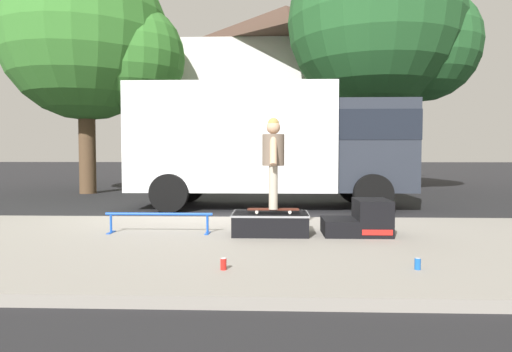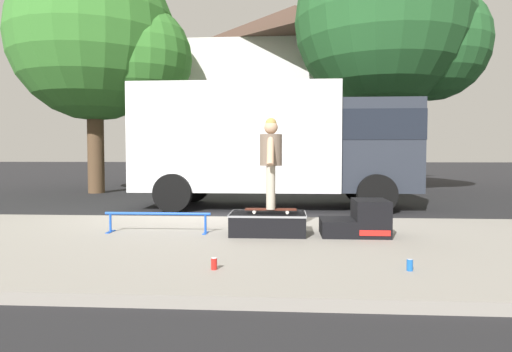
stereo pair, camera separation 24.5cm
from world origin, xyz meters
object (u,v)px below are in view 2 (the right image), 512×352
Objects in this scene: box_truck at (276,141)px; street_tree_main at (103,43)px; skate_box at (268,223)px; skater_kid at (271,155)px; soda_can at (410,265)px; soda_can_b at (214,264)px; street_tree_neighbour at (393,27)px; grind_rail at (158,217)px; kicker_ramp at (360,220)px; skateboard at (271,210)px.

street_tree_main is at bearing 147.54° from box_truck.
skate_box is 0.84× the size of skater_kid.
soda_can is 7.05m from box_truck.
street_tree_main is (-5.55, 10.63, 4.99)m from soda_can_b.
soda_can_b is 13.07m from street_tree_neighbour.
skater_kid reaches higher than soda_can.
street_tree_main is (-6.08, 8.50, 3.85)m from skater_kid.
box_truck is (1.73, 4.60, 1.33)m from grind_rail.
soda_can is at bearing -54.14° from street_tree_main.
skate_box is 1.04m from skater_kid.
kicker_ramp is at bearing -105.46° from street_tree_neighbour.
soda_can_b is at bearing -130.83° from kicker_ramp.
skateboard is (-1.35, -0.05, 0.16)m from kicker_ramp.
skate_box is 2.23m from soda_can_b.
skate_box is at bearing 179.99° from kicker_ramp.
skate_box is at bearing -113.47° from street_tree_neighbour.
skater_kid is 11.13m from street_tree_main.
kicker_ramp is 0.12× the size of street_tree_main.
grind_rail is 0.21× the size of street_tree_main.
skateboard reaches higher than grind_rail.
grind_rail is at bearing 119.68° from soda_can_b.
soda_can_b is at bearing -94.09° from box_truck.
street_tree_neighbour reaches higher than box_truck.
soda_can_b is (-0.48, -2.18, -0.12)m from skate_box.
box_truck is (0.00, 4.61, 1.40)m from skate_box.
skate_box is at bearing -54.48° from street_tree_main.
box_truck is 6.97m from street_tree_neighbour.
kicker_ramp is 10.62m from street_tree_neighbour.
soda_can is (3.32, -2.10, -0.18)m from grind_rail.
soda_can is at bearing -101.69° from street_tree_neighbour.
box_truck reaches higher than kicker_ramp.
skater_kid reaches higher than grind_rail.
street_tree_neighbour reaches higher than street_tree_main.
street_tree_neighbour is at bearing 66.88° from skater_kid.
kicker_ramp is 12.24m from street_tree_main.
skateboard is at bearing -89.45° from box_truck.
skate_box is 9.19× the size of soda_can.
skater_kid is 0.20× the size of box_truck.
kicker_ramp reaches higher than soda_can_b.
street_tree_neighbour is at bearing 47.86° from box_truck.
kicker_ramp is 5.01m from box_truck.
skateboard is at bearing -1.87° from grind_rail.
kicker_ramp is at bearing 95.10° from soda_can.
street_tree_main is (-6.08, 8.50, 4.67)m from skateboard.
grind_rail is 1.21× the size of skater_kid.
grind_rail is at bearing 147.66° from soda_can.
skate_box is at bearing -0.38° from grind_rail.
grind_rail is 11.73m from street_tree_neighbour.
kicker_ramp is 0.11× the size of street_tree_neighbour.
skateboard is 0.11× the size of box_truck.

